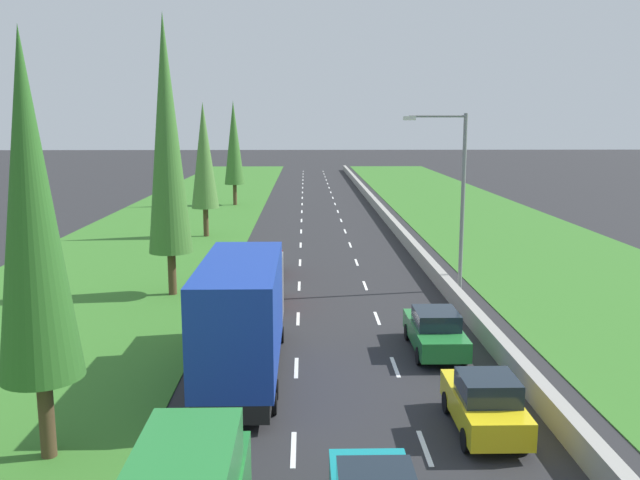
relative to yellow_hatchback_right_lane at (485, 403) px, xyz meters
name	(u,v)px	position (x,y,z in m)	size (l,w,h in m)	color
ground_plane	(321,216)	(-3.57, 44.07, -0.84)	(300.00, 300.00, 0.00)	#28282B
grass_verge_left	(184,216)	(-16.22, 44.07, -0.82)	(14.00, 140.00, 0.04)	#387528
grass_verge_right	(475,215)	(10.78, 44.07, -0.82)	(14.00, 140.00, 0.04)	#387528
median_barrier	(382,211)	(2.13, 44.07, -0.41)	(0.44, 120.00, 0.85)	#9E9B93
lane_markings	(321,216)	(-3.57, 44.07, -0.83)	(3.64, 116.00, 0.01)	white
yellow_hatchback_right_lane	(485,403)	(0.00, 0.00, 0.00)	(1.74, 3.90, 1.72)	yellow
blue_box_truck_left_lane	(243,314)	(-7.08, 4.36, 1.35)	(2.46, 9.40, 4.18)	black
red_hatchback_left_lane	(264,287)	(-6.97, 13.49, 0.00)	(1.74, 3.90, 1.72)	red
maroon_hatchback_left_lane	(267,261)	(-7.18, 19.70, 0.00)	(1.74, 3.90, 1.72)	maroon
green_sedan_right_lane	(435,331)	(-0.11, 6.67, -0.02)	(1.82, 4.50, 1.64)	#237A33
poplar_tree_nearest	(31,210)	(-11.64, -1.21, 5.63)	(2.07, 2.07, 10.83)	#4C3823
poplar_tree_second	(167,136)	(-11.65, 15.39, 7.07)	(2.14, 2.14, 13.72)	#4C3823
poplar_tree_third	(204,156)	(-12.50, 32.83, 5.23)	(2.05, 2.05, 10.05)	#4C3823
poplar_tree_fourth	(234,143)	(-12.31, 52.33, 5.58)	(2.07, 2.07, 10.74)	#4C3823
street_light_mast	(456,189)	(2.63, 16.05, 4.40)	(3.20, 0.28, 9.00)	gray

